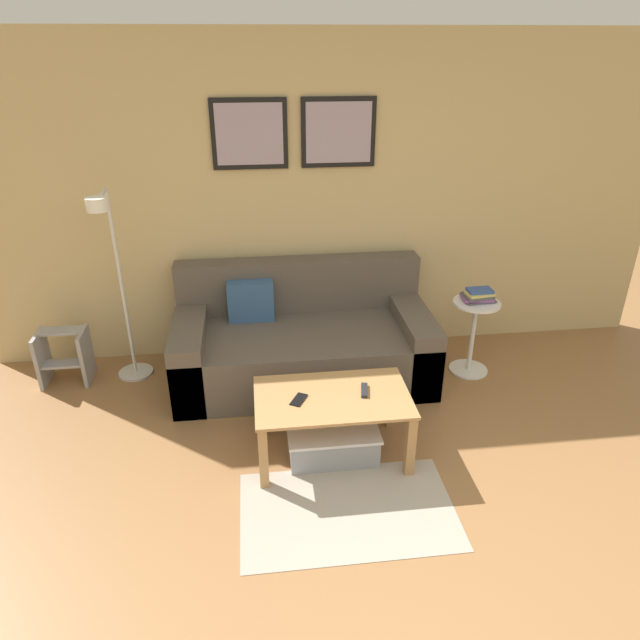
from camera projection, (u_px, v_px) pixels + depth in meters
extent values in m
cube|color=tan|center=(328.00, 203.00, 4.58)|extent=(5.60, 0.06, 2.55)
cube|color=black|center=(249.00, 134.00, 4.23)|extent=(0.57, 0.02, 0.51)
cube|color=#A393A8|center=(249.00, 134.00, 4.23)|extent=(0.50, 0.01, 0.44)
cube|color=black|center=(338.00, 132.00, 4.31)|extent=(0.57, 0.02, 0.51)
cube|color=#A393A8|center=(339.00, 133.00, 4.30)|extent=(0.50, 0.01, 0.44)
cube|color=#A39989|center=(348.00, 510.00, 3.30)|extent=(1.24, 0.76, 0.01)
cube|color=brown|center=(304.00, 353.00, 4.52)|extent=(1.98, 0.98, 0.44)
cube|color=brown|center=(298.00, 284.00, 4.68)|extent=(1.98, 0.20, 0.43)
cube|color=brown|center=(192.00, 353.00, 4.40)|extent=(0.24, 0.98, 0.56)
cube|color=brown|center=(411.00, 340.00, 4.59)|extent=(0.24, 0.98, 0.56)
cube|color=#335684|center=(251.00, 301.00, 4.51)|extent=(0.36, 0.14, 0.32)
cube|color=#AD7F4C|center=(332.00, 397.00, 3.58)|extent=(0.98, 0.58, 0.02)
cube|color=#AD7F4C|center=(263.00, 458.00, 3.40)|extent=(0.06, 0.06, 0.43)
cube|color=#AD7F4C|center=(410.00, 446.00, 3.50)|extent=(0.06, 0.06, 0.43)
cube|color=#AD7F4C|center=(261.00, 409.00, 3.85)|extent=(0.06, 0.06, 0.43)
cube|color=#AD7F4C|center=(391.00, 399.00, 3.95)|extent=(0.06, 0.06, 0.43)
cube|color=gray|center=(333.00, 443.00, 3.70)|extent=(0.56, 0.33, 0.19)
cube|color=silver|center=(333.00, 430.00, 3.66)|extent=(0.59, 0.35, 0.02)
cylinder|color=silver|center=(136.00, 372.00, 4.66)|extent=(0.27, 0.27, 0.02)
cylinder|color=silver|center=(122.00, 287.00, 4.33)|extent=(0.03, 0.03, 1.49)
cylinder|color=silver|center=(101.00, 194.00, 3.87)|extent=(0.02, 0.29, 0.02)
cylinder|color=white|center=(97.00, 204.00, 3.75)|extent=(0.14, 0.14, 0.09)
cylinder|color=white|center=(468.00, 369.00, 4.71)|extent=(0.31, 0.31, 0.01)
cylinder|color=white|center=(472.00, 337.00, 4.58)|extent=(0.04, 0.04, 0.59)
cylinder|color=white|center=(477.00, 303.00, 4.44)|extent=(0.37, 0.37, 0.02)
cube|color=#4C4C51|center=(479.00, 300.00, 4.44)|extent=(0.24, 0.15, 0.02)
cube|color=#8C4C93|center=(477.00, 298.00, 4.45)|extent=(0.23, 0.17, 0.02)
cube|color=#4C4C51|center=(478.00, 296.00, 4.43)|extent=(0.23, 0.18, 0.02)
cube|color=#D8C666|center=(480.00, 294.00, 4.42)|extent=(0.22, 0.15, 0.02)
cube|color=#335199|center=(480.00, 291.00, 4.42)|extent=(0.19, 0.13, 0.02)
cube|color=#232328|center=(364.00, 390.00, 3.61)|extent=(0.07, 0.15, 0.02)
cube|color=black|center=(299.00, 400.00, 3.53)|extent=(0.12, 0.15, 0.01)
cube|color=#99999E|center=(42.00, 358.00, 4.47)|extent=(0.03, 0.29, 0.43)
cube|color=#99999E|center=(87.00, 355.00, 4.50)|extent=(0.03, 0.29, 0.43)
cube|color=#99999E|center=(64.00, 364.00, 4.45)|extent=(0.30, 0.13, 0.02)
cube|color=#99999E|center=(61.00, 331.00, 4.44)|extent=(0.30, 0.13, 0.02)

